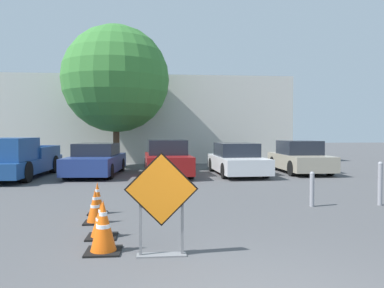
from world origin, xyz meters
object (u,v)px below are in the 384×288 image
(traffic_cone_third, at_px, (95,207))
(traffic_cone_fourth, at_px, (97,198))
(bollard_second, at_px, (380,182))
(parked_car_second, at_px, (167,159))
(parked_car_fourth, at_px, (300,158))
(traffic_cone_second, at_px, (102,220))
(parked_car_nearest, at_px, (96,160))
(pickup_truck, at_px, (14,160))
(road_closed_sign, at_px, (161,199))
(traffic_cone_nearest, at_px, (103,227))
(parked_car_third, at_px, (237,160))
(bollard_nearest, at_px, (312,188))

(traffic_cone_third, bearing_deg, traffic_cone_fourth, 96.07)
(traffic_cone_fourth, height_order, bollard_second, bollard_second)
(traffic_cone_third, bearing_deg, parked_car_second, 78.63)
(traffic_cone_fourth, relative_size, parked_car_fourth, 0.17)
(traffic_cone_third, distance_m, parked_car_fourth, 11.58)
(traffic_cone_second, xyz_separation_m, traffic_cone_third, (-0.29, 1.05, 0.03))
(traffic_cone_third, bearing_deg, parked_car_nearest, 99.06)
(traffic_cone_fourth, height_order, parked_car_fourth, parked_car_fourth)
(traffic_cone_fourth, xyz_separation_m, parked_car_second, (1.72, 7.24, 0.34))
(traffic_cone_second, distance_m, traffic_cone_third, 1.09)
(traffic_cone_second, height_order, pickup_truck, pickup_truck)
(traffic_cone_third, height_order, parked_car_second, parked_car_second)
(traffic_cone_second, bearing_deg, pickup_truck, 118.31)
(traffic_cone_third, xyz_separation_m, pickup_truck, (-4.36, 7.59, 0.40))
(traffic_cone_second, bearing_deg, traffic_cone_fourth, 101.28)
(parked_car_nearest, bearing_deg, road_closed_sign, 107.50)
(traffic_cone_nearest, relative_size, parked_car_nearest, 0.17)
(pickup_truck, bearing_deg, parked_car_second, -173.69)
(parked_car_second, bearing_deg, parked_car_third, 179.34)
(traffic_cone_nearest, relative_size, traffic_cone_third, 1.18)
(road_closed_sign, height_order, traffic_cone_nearest, road_closed_sign)
(parked_car_fourth, bearing_deg, road_closed_sign, 60.14)
(traffic_cone_third, distance_m, bollard_second, 6.90)
(road_closed_sign, bearing_deg, traffic_cone_fourth, 115.04)
(bollard_nearest, bearing_deg, bollard_second, 0.00)
(traffic_cone_nearest, xyz_separation_m, parked_car_fourth, (7.19, 10.58, 0.27))
(parked_car_third, bearing_deg, road_closed_sign, 70.07)
(parked_car_second, bearing_deg, traffic_cone_third, 75.54)
(traffic_cone_nearest, relative_size, traffic_cone_fourth, 1.12)
(traffic_cone_fourth, relative_size, parked_car_second, 0.16)
(traffic_cone_second, distance_m, parked_car_second, 9.27)
(parked_car_third, bearing_deg, bollard_nearest, 91.05)
(parked_car_third, relative_size, bollard_nearest, 5.24)
(traffic_cone_second, relative_size, parked_car_second, 0.14)
(parked_car_nearest, xyz_separation_m, bollard_second, (8.15, -7.31, -0.05))
(road_closed_sign, height_order, traffic_cone_third, road_closed_sign)
(road_closed_sign, bearing_deg, parked_car_third, 72.33)
(traffic_cone_nearest, relative_size, bollard_nearest, 0.93)
(pickup_truck, xyz_separation_m, parked_car_second, (5.99, 0.52, -0.04))
(traffic_cone_second, bearing_deg, bollard_second, 19.34)
(traffic_cone_nearest, bearing_deg, bollard_nearest, 33.94)
(traffic_cone_second, xyz_separation_m, parked_car_fourth, (7.33, 9.77, 0.36))
(traffic_cone_fourth, bearing_deg, parked_car_nearest, 99.39)
(traffic_cone_nearest, bearing_deg, parked_car_third, 67.47)
(traffic_cone_third, relative_size, parked_car_third, 0.15)
(traffic_cone_second, relative_size, parked_car_fourth, 0.15)
(traffic_cone_nearest, bearing_deg, bollard_second, 25.95)
(traffic_cone_fourth, relative_size, bollard_second, 0.65)
(traffic_cone_third, height_order, parked_car_third, parked_car_third)
(traffic_cone_fourth, height_order, bollard_nearest, bollard_nearest)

